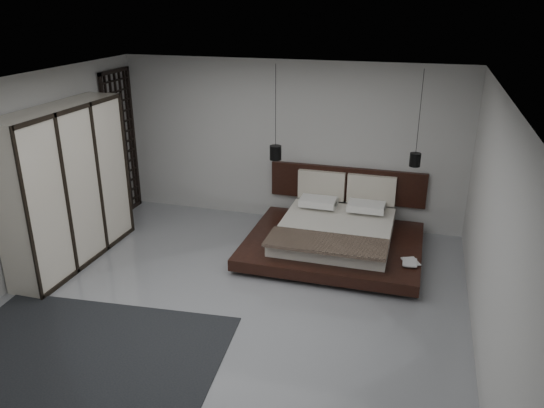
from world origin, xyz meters
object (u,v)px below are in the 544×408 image
(bed, at_px, (335,234))
(pendant_right, at_px, (415,159))
(pendant_left, at_px, (276,152))
(wardrobe, at_px, (67,187))
(lattice_screen, at_px, (121,144))
(rug, at_px, (80,358))

(bed, distance_m, pendant_right, 1.67)
(bed, xyz_separation_m, pendant_left, (-1.09, 0.41, 1.13))
(wardrobe, bearing_deg, bed, 20.36)
(lattice_screen, xyz_separation_m, pendant_right, (5.08, -0.13, 0.17))
(lattice_screen, distance_m, bed, 4.15)
(rug, bearing_deg, lattice_screen, 113.56)
(pendant_left, distance_m, pendant_right, 2.18)
(bed, distance_m, wardrobe, 4.08)
(lattice_screen, distance_m, wardrobe, 1.94)
(pendant_left, bearing_deg, rug, -106.46)
(lattice_screen, height_order, wardrobe, lattice_screen)
(bed, xyz_separation_m, wardrobe, (-3.73, -1.39, 0.89))
(wardrobe, height_order, rug, wardrobe)
(lattice_screen, distance_m, pendant_right, 5.08)
(pendant_right, bearing_deg, rug, -130.59)
(pendant_left, xyz_separation_m, pendant_right, (2.18, 0.00, 0.06))
(pendant_left, height_order, rug, pendant_left)
(pendant_left, height_order, wardrobe, pendant_left)
(lattice_screen, relative_size, rug, 0.84)
(bed, bearing_deg, wardrobe, -159.64)
(rug, bearing_deg, wardrobe, 125.63)
(lattice_screen, relative_size, pendant_right, 1.81)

